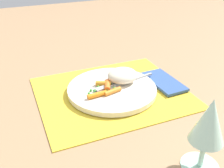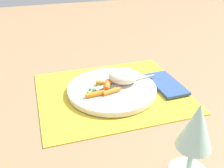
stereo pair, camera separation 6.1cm
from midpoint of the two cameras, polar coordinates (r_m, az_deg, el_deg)
name	(u,v)px [view 2 (the right image)]	position (r m, az deg, el deg)	size (l,w,h in m)	color
ground_plane	(112,93)	(0.76, 2.32, -2.05)	(2.40, 2.40, 0.00)	#997551
placemat	(112,92)	(0.75, 2.33, -1.86)	(0.41, 0.35, 0.01)	gold
plate	(112,89)	(0.75, 2.34, -1.19)	(0.25, 0.25, 0.01)	silver
rice_mound	(124,76)	(0.77, 4.79, 1.71)	(0.09, 0.08, 0.04)	beige
carrot_portion	(104,88)	(0.73, 0.76, -0.87)	(0.10, 0.08, 0.02)	orange
pea_scatter	(104,88)	(0.73, 0.56, -0.85)	(0.08, 0.04, 0.01)	#569432
fork	(120,84)	(0.76, 4.04, -0.09)	(0.19, 0.04, 0.01)	#B8B8B8
wine_glass	(196,129)	(0.49, 21.10, -9.16)	(0.07, 0.07, 0.15)	#B2E0CC
napkin	(166,84)	(0.80, 13.68, -0.03)	(0.07, 0.15, 0.01)	#33518C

